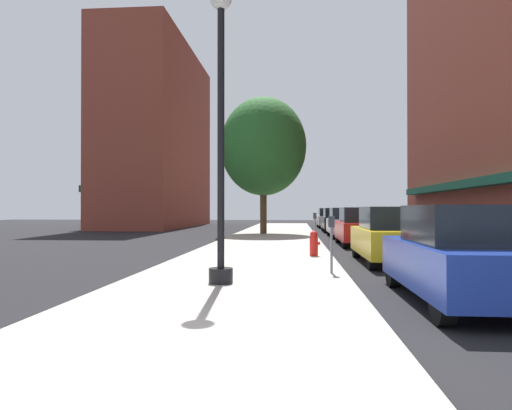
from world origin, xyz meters
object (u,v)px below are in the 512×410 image
at_px(lamppost, 221,128).
at_px(car_yellow, 391,236).
at_px(car_silver, 328,218).
at_px(parking_meter_near, 331,237).
at_px(fire_hydrant, 314,243).
at_px(car_blue, 461,256).
at_px(car_red, 360,227).
at_px(tree_near, 263,147).
at_px(car_white, 345,223).
at_px(parking_meter_far, 315,224).
at_px(car_black, 336,220).

bearing_deg(lamppost, car_yellow, 48.16).
bearing_deg(car_silver, parking_meter_near, -95.13).
height_order(fire_hydrant, car_blue, car_blue).
bearing_deg(car_red, fire_hydrant, -111.03).
height_order(tree_near, car_white, tree_near).
relative_size(fire_hydrant, car_red, 0.18).
relative_size(parking_meter_far, car_silver, 0.30).
height_order(lamppost, tree_near, tree_near).
height_order(lamppost, car_silver, lamppost).
distance_m(lamppost, car_white, 18.10).
bearing_deg(lamppost, car_black, 79.71).
distance_m(car_blue, car_yellow, 5.84).
distance_m(car_yellow, car_black, 18.71).
bearing_deg(car_silver, car_blue, -91.27).
distance_m(car_yellow, car_white, 12.67).
height_order(car_red, car_silver, same).
bearing_deg(car_white, car_black, 88.09).
bearing_deg(car_white, parking_meter_far, -108.42).
bearing_deg(parking_meter_far, parking_meter_near, -90.00).
distance_m(car_red, car_white, 6.04).
height_order(lamppost, car_white, lamppost).
relative_size(lamppost, car_blue, 1.37).
bearing_deg(fire_hydrant, parking_meter_near, -86.39).
distance_m(fire_hydrant, car_yellow, 2.38).
distance_m(car_blue, car_red, 12.47).
bearing_deg(tree_near, car_white, -16.24).
bearing_deg(car_silver, car_white, -91.27).
distance_m(tree_near, car_red, 9.86).
bearing_deg(parking_meter_near, car_yellow, 57.56).
xyz_separation_m(car_blue, car_silver, (0.00, 31.69, 0.00)).
bearing_deg(car_black, lamppost, -99.54).
relative_size(parking_meter_near, car_red, 0.30).
xyz_separation_m(fire_hydrant, car_red, (2.20, 5.78, 0.29)).
relative_size(car_blue, car_white, 1.00).
xyz_separation_m(fire_hydrant, car_silver, (2.20, 24.99, 0.29)).
distance_m(lamppost, car_yellow, 6.82).
bearing_deg(tree_near, parking_meter_near, -80.92).
distance_m(parking_meter_far, car_yellow, 6.40).
relative_size(car_blue, car_yellow, 1.00).
bearing_deg(parking_meter_near, car_silver, 86.14).
height_order(tree_near, car_black, tree_near).
xyz_separation_m(tree_near, car_black, (4.68, 4.67, -4.53)).
relative_size(parking_meter_far, car_yellow, 0.30).
height_order(car_white, car_black, same).
xyz_separation_m(parking_meter_near, tree_near, (-2.73, 17.10, 4.39)).
relative_size(car_yellow, car_red, 1.00).
height_order(lamppost, car_blue, lamppost).
bearing_deg(car_yellow, fire_hydrant, 160.42).
xyz_separation_m(parking_meter_far, car_black, (1.95, 12.62, -0.14)).
bearing_deg(tree_near, fire_hydrant, -79.32).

